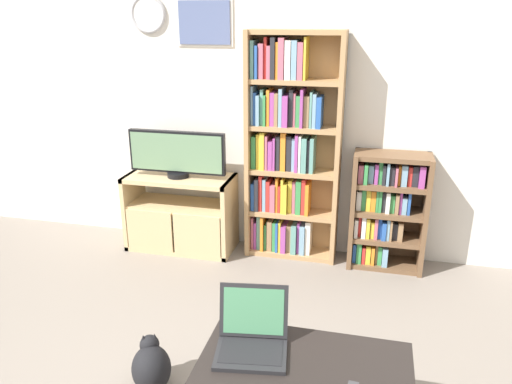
{
  "coord_description": "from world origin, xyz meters",
  "views": [
    {
      "loc": [
        0.71,
        -1.63,
        1.91
      ],
      "look_at": [
        0.01,
        1.26,
        0.86
      ],
      "focal_mm": 35.0,
      "sensor_mm": 36.0,
      "label": 1
    }
  ],
  "objects_px": {
    "bookshelf_tall": "(288,151)",
    "cat": "(151,366)",
    "tv_stand": "(180,213)",
    "coffee_table": "(304,375)",
    "laptop": "(252,335)",
    "television": "(177,154)",
    "bookshelf_short": "(385,209)"
  },
  "relations": [
    {
      "from": "television",
      "to": "bookshelf_short",
      "type": "relative_size",
      "value": 0.88
    },
    {
      "from": "television",
      "to": "coffee_table",
      "type": "relative_size",
      "value": 0.86
    },
    {
      "from": "television",
      "to": "bookshelf_tall",
      "type": "bearing_deg",
      "value": 7.54
    },
    {
      "from": "tv_stand",
      "to": "bookshelf_short",
      "type": "height_order",
      "value": "bookshelf_short"
    },
    {
      "from": "laptop",
      "to": "bookshelf_tall",
      "type": "bearing_deg",
      "value": 86.76
    },
    {
      "from": "television",
      "to": "coffee_table",
      "type": "bearing_deg",
      "value": -54.42
    },
    {
      "from": "bookshelf_tall",
      "to": "television",
      "type": "bearing_deg",
      "value": -172.46
    },
    {
      "from": "television",
      "to": "laptop",
      "type": "height_order",
      "value": "television"
    },
    {
      "from": "bookshelf_tall",
      "to": "laptop",
      "type": "bearing_deg",
      "value": -84.65
    },
    {
      "from": "coffee_table",
      "to": "tv_stand",
      "type": "bearing_deg",
      "value": 125.56
    },
    {
      "from": "coffee_table",
      "to": "laptop",
      "type": "relative_size",
      "value": 2.59
    },
    {
      "from": "bookshelf_short",
      "to": "bookshelf_tall",
      "type": "bearing_deg",
      "value": 178.25
    },
    {
      "from": "television",
      "to": "laptop",
      "type": "bearing_deg",
      "value": -58.92
    },
    {
      "from": "coffee_table",
      "to": "bookshelf_short",
      "type": "bearing_deg",
      "value": 79.78
    },
    {
      "from": "television",
      "to": "cat",
      "type": "bearing_deg",
      "value": -73.66
    },
    {
      "from": "television",
      "to": "bookshelf_tall",
      "type": "height_order",
      "value": "bookshelf_tall"
    },
    {
      "from": "bookshelf_tall",
      "to": "laptop",
      "type": "height_order",
      "value": "bookshelf_tall"
    },
    {
      "from": "cat",
      "to": "bookshelf_tall",
      "type": "bearing_deg",
      "value": 49.61
    },
    {
      "from": "bookshelf_tall",
      "to": "bookshelf_short",
      "type": "xyz_separation_m",
      "value": [
        0.79,
        -0.02,
        -0.42
      ]
    },
    {
      "from": "bookshelf_tall",
      "to": "cat",
      "type": "bearing_deg",
      "value": -103.02
    },
    {
      "from": "bookshelf_tall",
      "to": "cat",
      "type": "xyz_separation_m",
      "value": [
        -0.41,
        -1.78,
        -0.76
      ]
    },
    {
      "from": "bookshelf_short",
      "to": "coffee_table",
      "type": "bearing_deg",
      "value": -100.22
    },
    {
      "from": "coffee_table",
      "to": "laptop",
      "type": "height_order",
      "value": "laptop"
    },
    {
      "from": "bookshelf_tall",
      "to": "laptop",
      "type": "relative_size",
      "value": 4.98
    },
    {
      "from": "television",
      "to": "bookshelf_tall",
      "type": "xyz_separation_m",
      "value": [
        0.9,
        0.12,
        0.05
      ]
    },
    {
      "from": "tv_stand",
      "to": "television",
      "type": "distance_m",
      "value": 0.52
    },
    {
      "from": "coffee_table",
      "to": "cat",
      "type": "xyz_separation_m",
      "value": [
        -0.85,
        0.2,
        -0.27
      ]
    },
    {
      "from": "television",
      "to": "cat",
      "type": "distance_m",
      "value": 1.87
    },
    {
      "from": "laptop",
      "to": "cat",
      "type": "bearing_deg",
      "value": 159.38
    },
    {
      "from": "coffee_table",
      "to": "bookshelf_tall",
      "type": "bearing_deg",
      "value": 102.34
    },
    {
      "from": "laptop",
      "to": "cat",
      "type": "relative_size",
      "value": 0.86
    },
    {
      "from": "tv_stand",
      "to": "coffee_table",
      "type": "xyz_separation_m",
      "value": [
        1.33,
        -1.86,
        0.08
      ]
    }
  ]
}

